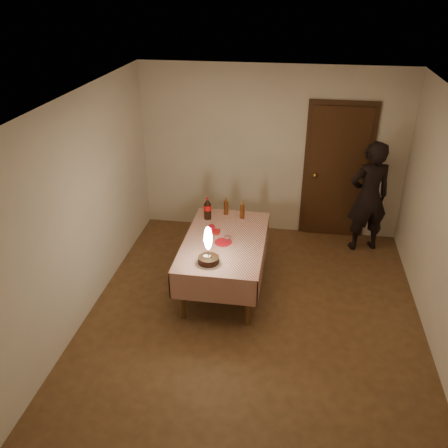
{
  "coord_description": "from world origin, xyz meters",
  "views": [
    {
      "loc": [
        0.37,
        -4.64,
        3.66
      ],
      "look_at": [
        -0.44,
        0.48,
        0.95
      ],
      "focal_mm": 38.0,
      "sensor_mm": 36.0,
      "label": 1
    }
  ],
  "objects_px": {
    "dining_table": "(225,246)",
    "clear_cup": "(227,239)",
    "red_cup": "(212,229)",
    "amber_bottle_left": "(226,206)",
    "red_plate": "(223,242)",
    "amber_bottle_right": "(242,210)",
    "cola_bottle": "(208,209)",
    "photographer": "(369,197)",
    "birthday_cake": "(208,253)"
  },
  "relations": [
    {
      "from": "amber_bottle_left",
      "to": "red_cup",
      "type": "bearing_deg",
      "value": -100.29
    },
    {
      "from": "photographer",
      "to": "cola_bottle",
      "type": "bearing_deg",
      "value": -160.79
    },
    {
      "from": "dining_table",
      "to": "photographer",
      "type": "relative_size",
      "value": 1.03
    },
    {
      "from": "clear_cup",
      "to": "photographer",
      "type": "relative_size",
      "value": 0.05
    },
    {
      "from": "birthday_cake",
      "to": "amber_bottle_left",
      "type": "relative_size",
      "value": 1.86
    },
    {
      "from": "clear_cup",
      "to": "red_plate",
      "type": "bearing_deg",
      "value": -160.29
    },
    {
      "from": "red_cup",
      "to": "photographer",
      "type": "height_order",
      "value": "photographer"
    },
    {
      "from": "cola_bottle",
      "to": "red_cup",
      "type": "bearing_deg",
      "value": -71.8
    },
    {
      "from": "dining_table",
      "to": "amber_bottle_left",
      "type": "relative_size",
      "value": 6.75
    },
    {
      "from": "red_cup",
      "to": "amber_bottle_left",
      "type": "distance_m",
      "value": 0.57
    },
    {
      "from": "red_cup",
      "to": "amber_bottle_right",
      "type": "xyz_separation_m",
      "value": [
        0.34,
        0.48,
        0.07
      ]
    },
    {
      "from": "amber_bottle_left",
      "to": "amber_bottle_right",
      "type": "relative_size",
      "value": 1.0
    },
    {
      "from": "birthday_cake",
      "to": "clear_cup",
      "type": "bearing_deg",
      "value": 74.67
    },
    {
      "from": "amber_bottle_right",
      "to": "photographer",
      "type": "relative_size",
      "value": 0.15
    },
    {
      "from": "birthday_cake",
      "to": "red_plate",
      "type": "relative_size",
      "value": 2.16
    },
    {
      "from": "red_plate",
      "to": "amber_bottle_right",
      "type": "distance_m",
      "value": 0.74
    },
    {
      "from": "cola_bottle",
      "to": "amber_bottle_left",
      "type": "distance_m",
      "value": 0.29
    },
    {
      "from": "dining_table",
      "to": "red_cup",
      "type": "distance_m",
      "value": 0.29
    },
    {
      "from": "clear_cup",
      "to": "amber_bottle_left",
      "type": "xyz_separation_m",
      "value": [
        -0.14,
        0.78,
        0.07
      ]
    },
    {
      "from": "birthday_cake",
      "to": "photographer",
      "type": "relative_size",
      "value": 0.28
    },
    {
      "from": "cola_bottle",
      "to": "photographer",
      "type": "xyz_separation_m",
      "value": [
        2.22,
        0.77,
        -0.01
      ]
    },
    {
      "from": "red_plate",
      "to": "cola_bottle",
      "type": "relative_size",
      "value": 0.69
    },
    {
      "from": "clear_cup",
      "to": "cola_bottle",
      "type": "bearing_deg",
      "value": 121.07
    },
    {
      "from": "cola_bottle",
      "to": "photographer",
      "type": "distance_m",
      "value": 2.35
    },
    {
      "from": "cola_bottle",
      "to": "photographer",
      "type": "relative_size",
      "value": 0.19
    },
    {
      "from": "red_plate",
      "to": "amber_bottle_left",
      "type": "bearing_deg",
      "value": 96.45
    },
    {
      "from": "amber_bottle_right",
      "to": "red_cup",
      "type": "bearing_deg",
      "value": -125.55
    },
    {
      "from": "red_cup",
      "to": "cola_bottle",
      "type": "distance_m",
      "value": 0.42
    },
    {
      "from": "red_plate",
      "to": "clear_cup",
      "type": "xyz_separation_m",
      "value": [
        0.05,
        0.02,
        0.04
      ]
    },
    {
      "from": "clear_cup",
      "to": "amber_bottle_left",
      "type": "distance_m",
      "value": 0.8
    },
    {
      "from": "red_plate",
      "to": "amber_bottle_right",
      "type": "bearing_deg",
      "value": 78.26
    },
    {
      "from": "red_plate",
      "to": "photographer",
      "type": "distance_m",
      "value": 2.36
    },
    {
      "from": "dining_table",
      "to": "amber_bottle_left",
      "type": "bearing_deg",
      "value": 97.43
    },
    {
      "from": "clear_cup",
      "to": "cola_bottle",
      "type": "height_order",
      "value": "cola_bottle"
    },
    {
      "from": "amber_bottle_left",
      "to": "dining_table",
      "type": "bearing_deg",
      "value": -82.57
    },
    {
      "from": "dining_table",
      "to": "clear_cup",
      "type": "relative_size",
      "value": 19.11
    },
    {
      "from": "red_plate",
      "to": "clear_cup",
      "type": "relative_size",
      "value": 2.44
    },
    {
      "from": "red_cup",
      "to": "amber_bottle_right",
      "type": "relative_size",
      "value": 0.39
    },
    {
      "from": "red_cup",
      "to": "cola_bottle",
      "type": "relative_size",
      "value": 0.31
    },
    {
      "from": "clear_cup",
      "to": "cola_bottle",
      "type": "distance_m",
      "value": 0.71
    },
    {
      "from": "clear_cup",
      "to": "amber_bottle_right",
      "type": "relative_size",
      "value": 0.35
    },
    {
      "from": "red_plate",
      "to": "amber_bottle_left",
      "type": "height_order",
      "value": "amber_bottle_left"
    },
    {
      "from": "amber_bottle_left",
      "to": "photographer",
      "type": "distance_m",
      "value": 2.08
    },
    {
      "from": "dining_table",
      "to": "cola_bottle",
      "type": "bearing_deg",
      "value": 120.56
    },
    {
      "from": "birthday_cake",
      "to": "red_cup",
      "type": "relative_size",
      "value": 4.74
    },
    {
      "from": "red_cup",
      "to": "photographer",
      "type": "xyz_separation_m",
      "value": [
        2.1,
        1.16,
        0.09
      ]
    },
    {
      "from": "dining_table",
      "to": "photographer",
      "type": "bearing_deg",
      "value": 34.78
    },
    {
      "from": "red_cup",
      "to": "amber_bottle_left",
      "type": "height_order",
      "value": "amber_bottle_left"
    },
    {
      "from": "dining_table",
      "to": "amber_bottle_left",
      "type": "distance_m",
      "value": 0.76
    },
    {
      "from": "red_plate",
      "to": "amber_bottle_right",
      "type": "relative_size",
      "value": 0.86
    }
  ]
}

